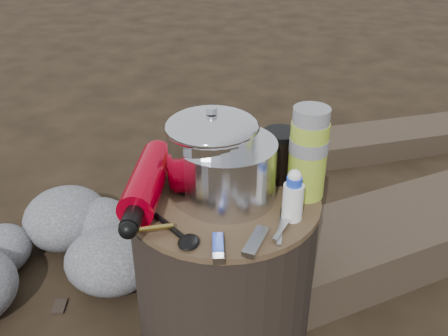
% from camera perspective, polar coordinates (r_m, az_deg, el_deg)
% --- Properties ---
extents(ground, '(60.00, 60.00, 0.00)m').
position_cam_1_polar(ground, '(1.42, 0.00, -17.11)').
color(ground, black).
rests_on(ground, ground).
extents(stump, '(0.44, 0.44, 0.40)m').
position_cam_1_polar(stump, '(1.28, 0.00, -10.89)').
color(stump, black).
rests_on(stump, ground).
extents(rock_ring, '(0.46, 1.01, 0.20)m').
position_cam_1_polar(rock_ring, '(1.42, -23.14, -14.51)').
color(rock_ring, slate).
rests_on(rock_ring, ground).
extents(log_small, '(1.13, 0.71, 0.10)m').
position_cam_1_polar(log_small, '(2.26, 15.22, 2.69)').
color(log_small, '#3B2F23').
rests_on(log_small, ground).
extents(foil_windscreen, '(0.22, 0.22, 0.14)m').
position_cam_1_polar(foil_windscreen, '(1.13, 0.24, -0.24)').
color(foil_windscreen, silver).
rests_on(foil_windscreen, stump).
extents(camping_pot, '(0.20, 0.20, 0.20)m').
position_cam_1_polar(camping_pot, '(1.12, -1.35, 1.55)').
color(camping_pot, silver).
rests_on(camping_pot, stump).
extents(fuel_bottle, '(0.12, 0.33, 0.08)m').
position_cam_1_polar(fuel_bottle, '(1.15, -8.66, -1.54)').
color(fuel_bottle, '#A90015').
rests_on(fuel_bottle, stump).
extents(thermos, '(0.08, 0.08, 0.21)m').
position_cam_1_polar(thermos, '(1.13, 9.47, 1.62)').
color(thermos, '#A3C132').
rests_on(thermos, stump).
extents(travel_mug, '(0.08, 0.08, 0.12)m').
position_cam_1_polar(travel_mug, '(1.21, 6.30, 1.41)').
color(travel_mug, black).
rests_on(travel_mug, stump).
extents(stuff_sack, '(0.15, 0.12, 0.10)m').
position_cam_1_polar(stuff_sack, '(1.29, -1.89, 2.96)').
color(stuff_sack, gold).
rests_on(stuff_sack, stump).
extents(food_pouch, '(0.11, 0.03, 0.13)m').
position_cam_1_polar(food_pouch, '(1.27, -0.48, 3.29)').
color(food_pouch, '#131553').
rests_on(food_pouch, stump).
extents(lighter, '(0.04, 0.09, 0.02)m').
position_cam_1_polar(lighter, '(1.00, -0.68, -8.66)').
color(lighter, blue).
rests_on(lighter, stump).
extents(multitool, '(0.04, 0.10, 0.01)m').
position_cam_1_polar(multitool, '(1.01, 3.62, -8.31)').
color(multitool, '#AAAAAF').
rests_on(multitool, stump).
extents(pot_grabber, '(0.05, 0.13, 0.01)m').
position_cam_1_polar(pot_grabber, '(1.06, 6.45, -6.44)').
color(pot_grabber, '#AAAAAF').
rests_on(pot_grabber, stump).
extents(spork, '(0.15, 0.13, 0.01)m').
position_cam_1_polar(spork, '(1.07, -6.47, -6.30)').
color(spork, black).
rests_on(spork, stump).
extents(squeeze_bottle, '(0.04, 0.04, 0.10)m').
position_cam_1_polar(squeeze_bottle, '(1.07, 7.81, -3.32)').
color(squeeze_bottle, white).
rests_on(squeeze_bottle, stump).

